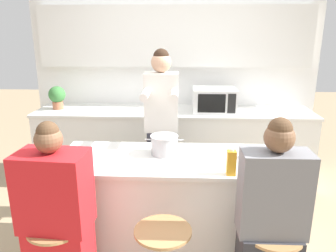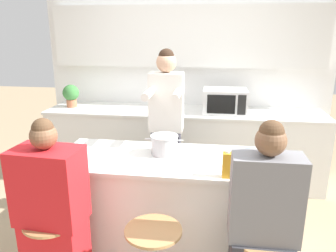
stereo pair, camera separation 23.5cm
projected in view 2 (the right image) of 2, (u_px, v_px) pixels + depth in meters
ground_plane at (167, 250)px, 2.95m from camera, size 16.00×16.00×0.00m
wall_back at (187, 59)px, 4.25m from camera, size 3.72×0.22×2.70m
back_counter at (183, 145)px, 4.23m from camera, size 3.45×0.69×0.93m
kitchen_island at (167, 205)px, 2.82m from camera, size 1.81×0.75×0.90m
person_cooking at (166, 136)px, 3.27m from camera, size 0.33×0.54×1.74m
person_wrapped_blanket at (53, 219)px, 2.27m from camera, size 0.47×0.32×1.37m
person_seated_near at (262, 237)px, 2.09m from camera, size 0.43×0.27×1.41m
cooking_pot at (164, 145)px, 2.75m from camera, size 0.32×0.24×0.16m
fruit_bowl at (66, 159)px, 2.57m from camera, size 0.19×0.19×0.07m
coffee_cup_near at (248, 155)px, 2.63m from camera, size 0.11×0.08×0.09m
juice_carton at (227, 165)px, 2.32m from camera, size 0.06×0.06×0.20m
microwave at (225, 101)px, 3.95m from camera, size 0.52×0.38×0.29m
potted_plant at (71, 94)px, 4.25m from camera, size 0.21×0.21×0.29m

